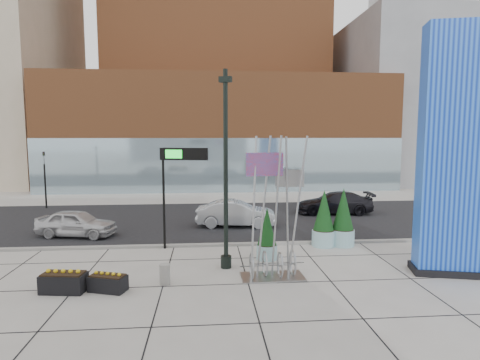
{
  "coord_description": "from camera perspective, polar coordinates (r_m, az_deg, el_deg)",
  "views": [
    {
      "loc": [
        -0.45,
        -14.64,
        5.24
      ],
      "look_at": [
        0.96,
        2.0,
        3.38
      ],
      "focal_mm": 30.0,
      "sensor_mm": 36.0,
      "label": 1
    }
  ],
  "objects": [
    {
      "name": "box_planter_north",
      "position": [
        14.65,
        -18.28,
        -13.63
      ],
      "size": [
        1.35,
        0.97,
        0.67
      ],
      "rotation": [
        0.0,
        0.0,
        -0.32
      ],
      "color": "black",
      "rests_on": "ground"
    },
    {
      "name": "curb_edge",
      "position": [
        19.35,
        -3.37,
        -9.18
      ],
      "size": [
        80.0,
        0.3,
        0.12
      ],
      "primitive_type": "cube",
      "color": "gray",
      "rests_on": "ground"
    },
    {
      "name": "car_dark_east",
      "position": [
        27.63,
        13.28,
        -3.21
      ],
      "size": [
        5.16,
        2.42,
        1.46
      ],
      "primitive_type": "imported",
      "rotation": [
        0.0,
        0.0,
        -1.65
      ],
      "color": "black",
      "rests_on": "ground"
    },
    {
      "name": "round_planter_mid",
      "position": [
        19.46,
        11.82,
        -5.51
      ],
      "size": [
        1.08,
        1.08,
        2.71
      ],
      "color": "#92BFC5",
      "rests_on": "ground"
    },
    {
      "name": "blue_pylon",
      "position": [
        16.85,
        28.44,
        3.02
      ],
      "size": [
        3.0,
        1.86,
        9.28
      ],
      "rotation": [
        0.0,
        0.0,
        -0.24
      ],
      "color": "#0B2EB3",
      "rests_on": "ground"
    },
    {
      "name": "car_white_west",
      "position": [
        22.59,
        -22.25,
        -5.74
      ],
      "size": [
        4.3,
        2.43,
        1.38
      ],
      "primitive_type": "imported",
      "rotation": [
        0.0,
        0.0,
        1.36
      ],
      "color": "silver",
      "rests_on": "ground"
    },
    {
      "name": "public_art_sculpture",
      "position": [
        14.9,
        4.74,
        -8.67
      ],
      "size": [
        2.35,
        1.22,
        5.26
      ],
      "rotation": [
        0.0,
        0.0,
        0.03
      ],
      "color": "#A2A4A6",
      "rests_on": "ground"
    },
    {
      "name": "traffic_signal",
      "position": [
        31.94,
        -26.01,
        0.43
      ],
      "size": [
        0.15,
        0.18,
        4.1
      ],
      "color": "black",
      "rests_on": "ground"
    },
    {
      "name": "building_grey_parking",
      "position": [
        53.75,
        25.05,
        9.78
      ],
      "size": [
        20.0,
        18.0,
        18.0
      ],
      "primitive_type": "cube",
      "color": "slate",
      "rests_on": "ground"
    },
    {
      "name": "street_asphalt",
      "position": [
        25.19,
        -3.72,
        -5.64
      ],
      "size": [
        80.0,
        12.0,
        0.02
      ],
      "primitive_type": "cube",
      "color": "black",
      "rests_on": "ground"
    },
    {
      "name": "overhead_street_sign",
      "position": [
        18.51,
        -8.44,
        2.52
      ],
      "size": [
        2.19,
        0.72,
        4.68
      ],
      "rotation": [
        0.0,
        0.0,
        -0.24
      ],
      "color": "black",
      "rests_on": "ground"
    },
    {
      "name": "round_planter_east",
      "position": [
        19.74,
        14.45,
        -5.31
      ],
      "size": [
        1.11,
        1.11,
        2.78
      ],
      "color": "#92BFC5",
      "rests_on": "ground"
    },
    {
      "name": "car_silver_mid",
      "position": [
        23.19,
        -0.58,
        -4.81
      ],
      "size": [
        4.68,
        2.06,
        1.49
      ],
      "primitive_type": "imported",
      "rotation": [
        0.0,
        0.0,
        1.46
      ],
      "color": "#B7BBC0",
      "rests_on": "ground"
    },
    {
      "name": "box_planter_south",
      "position": [
        15.08,
        -23.79,
        -13.06
      ],
      "size": [
        1.53,
        0.91,
        0.79
      ],
      "rotation": [
        0.0,
        0.0,
        -0.14
      ],
      "color": "black",
      "rests_on": "ground"
    },
    {
      "name": "ground",
      "position": [
        15.55,
        -2.97,
        -13.34
      ],
      "size": [
        160.0,
        160.0,
        0.0
      ],
      "primitive_type": "plane",
      "color": "#9E9991",
      "rests_on": "ground"
    },
    {
      "name": "round_planter_west",
      "position": [
        17.15,
        3.85,
        -7.8
      ],
      "size": [
        0.89,
        0.89,
        2.21
      ],
      "color": "#92BFC5",
      "rests_on": "ground"
    },
    {
      "name": "concrete_bollard",
      "position": [
        14.77,
        -10.65,
        -13.03
      ],
      "size": [
        0.37,
        0.37,
        0.73
      ],
      "primitive_type": "cylinder",
      "color": "gray",
      "rests_on": "ground"
    },
    {
      "name": "tower_glass_front",
      "position": [
        36.97,
        -2.57,
        2.1
      ],
      "size": [
        34.0,
        0.6,
        5.0
      ],
      "primitive_type": "cube",
      "color": "#8CA5B2",
      "rests_on": "ground"
    },
    {
      "name": "tower_podium",
      "position": [
        41.66,
        -2.86,
        6.71
      ],
      "size": [
        34.0,
        10.0,
        11.0
      ],
      "primitive_type": "cube",
      "color": "brown",
      "rests_on": "ground"
    },
    {
      "name": "lamp_post",
      "position": [
        15.62,
        -2.04,
        -1.27
      ],
      "size": [
        0.53,
        0.43,
        7.74
      ],
      "rotation": [
        0.0,
        0.0,
        -0.34
      ],
      "color": "black",
      "rests_on": "ground"
    }
  ]
}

